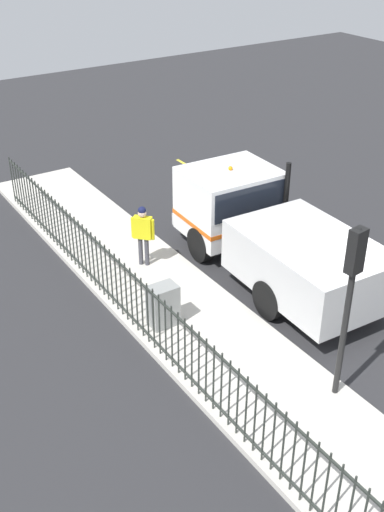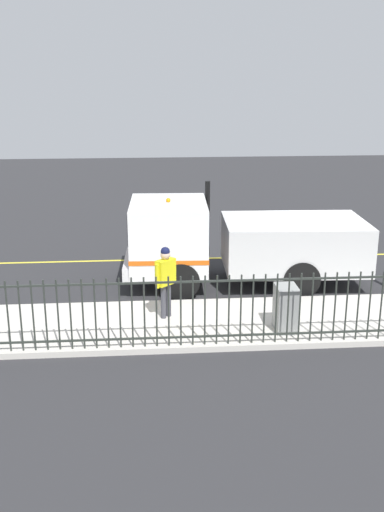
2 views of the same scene
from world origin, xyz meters
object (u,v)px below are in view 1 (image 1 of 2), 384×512
at_px(worker_standing, 143,230).
at_px(utility_cabinet, 163,305).
at_px(traffic_light_near, 352,281).
at_px(traffic_cone, 371,279).
at_px(work_truck, 264,228).

height_order(worker_standing, utility_cabinet, worker_standing).
bearing_deg(traffic_light_near, traffic_cone, 27.79).
distance_m(worker_standing, utility_cabinet, 2.79).
distance_m(work_truck, traffic_light_near, 5.13).
relative_size(worker_standing, traffic_cone, 2.44).
xyz_separation_m(worker_standing, traffic_light_near, (-0.75, 6.36, 1.55)).
height_order(traffic_light_near, traffic_cone, traffic_light_near).
bearing_deg(utility_cabinet, worker_standing, -109.96).
xyz_separation_m(utility_cabinet, traffic_cone, (-5.12, 1.46, -0.29)).
xyz_separation_m(work_truck, traffic_cone, (-1.64, 2.27, -0.92)).
bearing_deg(utility_cabinet, work_truck, -166.99).
bearing_deg(traffic_cone, traffic_light_near, 34.00).
xyz_separation_m(worker_standing, traffic_cone, (-4.18, 4.04, -0.81)).
relative_size(worker_standing, utility_cabinet, 1.67).
bearing_deg(worker_standing, work_truck, 11.63).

